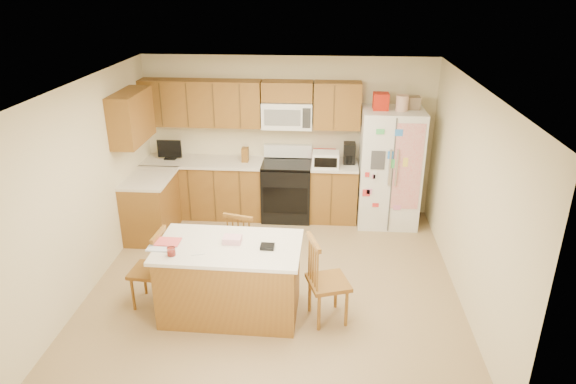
# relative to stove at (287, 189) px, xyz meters

# --- Properties ---
(ground) EXTENTS (4.50, 4.50, 0.00)m
(ground) POSITION_rel_stove_xyz_m (0.00, -1.94, -0.47)
(ground) COLOR #9A8461
(ground) RESTS_ON ground
(room_shell) EXTENTS (4.60, 4.60, 2.52)m
(room_shell) POSITION_rel_stove_xyz_m (0.00, -1.94, 0.97)
(room_shell) COLOR beige
(room_shell) RESTS_ON ground
(cabinetry) EXTENTS (3.36, 1.56, 2.15)m
(cabinetry) POSITION_rel_stove_xyz_m (-0.98, -0.15, 0.44)
(cabinetry) COLOR olive
(cabinetry) RESTS_ON ground
(stove) EXTENTS (0.76, 0.65, 1.13)m
(stove) POSITION_rel_stove_xyz_m (0.00, 0.00, 0.00)
(stove) COLOR black
(stove) RESTS_ON ground
(refrigerator) EXTENTS (0.90, 0.79, 2.04)m
(refrigerator) POSITION_rel_stove_xyz_m (1.57, -0.06, 0.45)
(refrigerator) COLOR white
(refrigerator) RESTS_ON ground
(island) EXTENTS (1.67, 0.96, 0.96)m
(island) POSITION_rel_stove_xyz_m (-0.44, -2.59, -0.03)
(island) COLOR olive
(island) RESTS_ON ground
(windsor_chair_left) EXTENTS (0.42, 0.44, 0.95)m
(windsor_chair_left) POSITION_rel_stove_xyz_m (-1.39, -2.49, -0.03)
(windsor_chair_left) COLOR olive
(windsor_chair_left) RESTS_ON ground
(windsor_chair_back) EXTENTS (0.49, 0.47, 0.94)m
(windsor_chair_back) POSITION_rel_stove_xyz_m (-0.40, -1.83, -0.03)
(windsor_chair_back) COLOR olive
(windsor_chair_back) RESTS_ON ground
(windsor_chair_right) EXTENTS (0.54, 0.55, 1.02)m
(windsor_chair_right) POSITION_rel_stove_xyz_m (0.64, -2.65, 0.01)
(windsor_chair_right) COLOR olive
(windsor_chair_right) RESTS_ON ground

